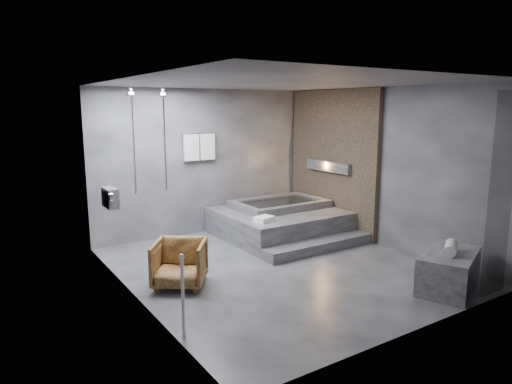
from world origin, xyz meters
TOP-DOWN VIEW (x-y plane):
  - room at (0.40, 0.24)m, footprint 5.00×5.04m
  - tub_deck at (1.05, 1.45)m, footprint 2.20×2.00m
  - tub_step at (1.05, 0.27)m, footprint 2.20×0.36m
  - concrete_bench at (1.44, -1.96)m, footprint 1.30×1.04m
  - driftwood_chair at (-1.60, 0.14)m, footprint 0.97×0.98m
  - rolled_towel at (1.39, -1.99)m, footprint 0.45×0.36m
  - deck_towel at (0.31, 0.88)m, footprint 0.38×0.32m

SIDE VIEW (x-z plane):
  - tub_step at x=1.05m, z-range 0.00..0.18m
  - tub_deck at x=1.05m, z-range 0.00..0.50m
  - concrete_bench at x=1.44m, z-range 0.00..0.52m
  - driftwood_chair at x=-1.60m, z-range 0.00..0.64m
  - deck_towel at x=0.31m, z-range 0.50..0.59m
  - rolled_towel at x=1.39m, z-range 0.52..0.67m
  - room at x=0.40m, z-range 0.32..3.14m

